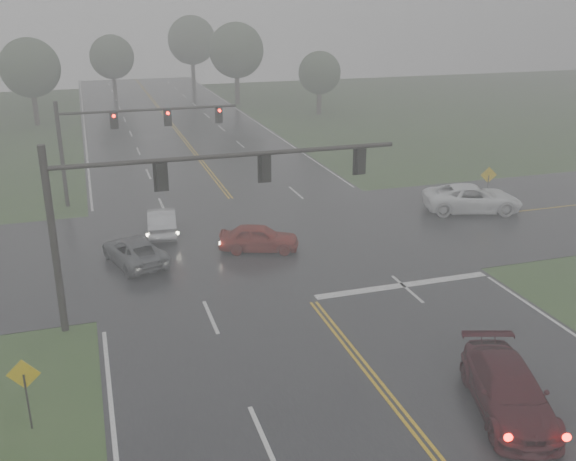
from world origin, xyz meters
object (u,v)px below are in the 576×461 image
object	(u,v)px
sedan_silver	(163,233)
signal_gantry_near	(167,193)
sedan_red	(259,251)
pickup_white	(471,211)
signal_gantry_far	(117,131)
car_grey	(135,263)
sedan_maroon	(506,411)

from	to	relation	value
sedan_silver	signal_gantry_near	xyz separation A→B (m)	(-0.75, -10.01, 5.25)
sedan_red	sedan_silver	world-z (taller)	sedan_silver
pickup_white	signal_gantry_far	xyz separation A→B (m)	(-20.36, 8.68, 4.61)
pickup_white	signal_gantry_near	xyz separation A→B (m)	(-19.43, -8.26, 5.25)
car_grey	pickup_white	world-z (taller)	pickup_white
pickup_white	signal_gantry_far	world-z (taller)	signal_gantry_far
sedan_maroon	car_grey	world-z (taller)	sedan_maroon
pickup_white	signal_gantry_far	distance (m)	22.61
pickup_white	signal_gantry_near	bearing A→B (deg)	129.30
sedan_silver	car_grey	bearing A→B (deg)	70.90
signal_gantry_near	sedan_maroon	bearing A→B (deg)	-47.23
sedan_silver	pickup_white	world-z (taller)	pickup_white
sedan_maroon	pickup_white	xyz separation A→B (m)	(10.33, 18.09, 0.00)
sedan_maroon	signal_gantry_near	bearing A→B (deg)	150.35
sedan_red	pickup_white	xyz separation A→B (m)	(14.22, 2.39, 0.00)
sedan_red	sedan_silver	bearing A→B (deg)	65.52
signal_gantry_far	sedan_silver	bearing A→B (deg)	-76.43
sedan_maroon	signal_gantry_near	world-z (taller)	signal_gantry_near
sedan_maroon	sedan_red	bearing A→B (deg)	121.47
sedan_maroon	sedan_red	world-z (taller)	sedan_maroon
sedan_maroon	sedan_red	distance (m)	16.18
sedan_maroon	car_grey	bearing A→B (deg)	140.21
car_grey	signal_gantry_far	size ratio (longest dim) A/B	0.41
sedan_maroon	car_grey	distance (m)	18.90
sedan_red	pickup_white	world-z (taller)	pickup_white
sedan_silver	signal_gantry_far	bearing A→B (deg)	-70.37
sedan_silver	sedan_maroon	bearing A→B (deg)	118.88
sedan_maroon	pickup_white	world-z (taller)	pickup_white
sedan_silver	signal_gantry_near	size ratio (longest dim) A/B	0.31
sedan_red	signal_gantry_near	world-z (taller)	signal_gantry_near
sedan_red	signal_gantry_far	world-z (taller)	signal_gantry_far
sedan_red	sedan_silver	distance (m)	6.09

